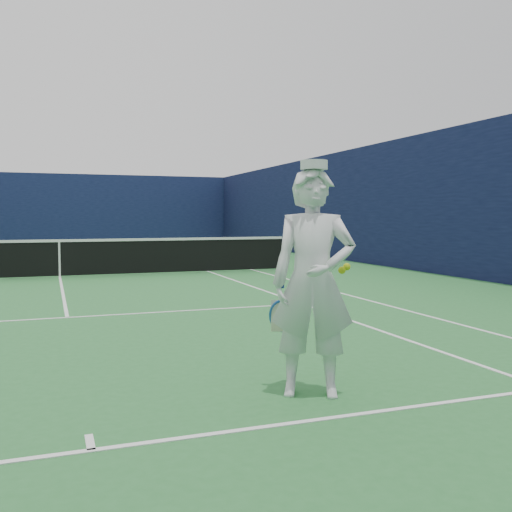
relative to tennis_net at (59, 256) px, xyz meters
The scene contains 5 objects.
ground 0.55m from the tennis_net, ahead, with size 80.00×80.00×0.00m, color #2A7034.
court_markings 0.55m from the tennis_net, ahead, with size 11.03×23.83×0.01m.
windscreen_fence 1.45m from the tennis_net, ahead, with size 20.12×36.12×4.00m.
tennis_net is the anchor object (origin of this frame).
tennis_player 11.46m from the tennis_net, 80.07° to the right, with size 0.88×0.78×2.11m.
Camera 1 is at (-0.24, -15.86, 1.62)m, focal length 40.00 mm.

